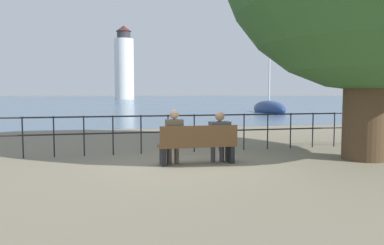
{
  "coord_description": "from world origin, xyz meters",
  "views": [
    {
      "loc": [
        -2.15,
        -8.29,
        1.61
      ],
      "look_at": [
        0.0,
        0.5,
        0.92
      ],
      "focal_mm": 35.0,
      "sensor_mm": 36.0,
      "label": 1
    }
  ],
  "objects_px": {
    "harbor_lighthouse": "(124,65)",
    "seated_person_left": "(174,135)",
    "seated_person_right": "(219,134)",
    "sailboat_0": "(269,108)",
    "park_bench": "(198,145)"
  },
  "relations": [
    {
      "from": "harbor_lighthouse",
      "to": "seated_person_left",
      "type": "bearing_deg",
      "value": -93.0
    },
    {
      "from": "seated_person_right",
      "to": "sailboat_0",
      "type": "relative_size",
      "value": 0.12
    },
    {
      "from": "seated_person_right",
      "to": "harbor_lighthouse",
      "type": "relative_size",
      "value": 0.05
    },
    {
      "from": "seated_person_left",
      "to": "harbor_lighthouse",
      "type": "height_order",
      "value": "harbor_lighthouse"
    },
    {
      "from": "seated_person_right",
      "to": "harbor_lighthouse",
      "type": "xyz_separation_m",
      "value": [
        4.84,
        112.92,
        10.11
      ]
    },
    {
      "from": "seated_person_left",
      "to": "park_bench",
      "type": "bearing_deg",
      "value": -8.15
    },
    {
      "from": "seated_person_left",
      "to": "seated_person_right",
      "type": "relative_size",
      "value": 1.04
    },
    {
      "from": "seated_person_left",
      "to": "harbor_lighthouse",
      "type": "distance_m",
      "value": 113.52
    },
    {
      "from": "sailboat_0",
      "to": "seated_person_left",
      "type": "bearing_deg",
      "value": -119.07
    },
    {
      "from": "seated_person_left",
      "to": "seated_person_right",
      "type": "xyz_separation_m",
      "value": [
        1.08,
        -0.0,
        -0.02
      ]
    },
    {
      "from": "seated_person_left",
      "to": "sailboat_0",
      "type": "xyz_separation_m",
      "value": [
        12.77,
        21.98,
        -0.33
      ]
    },
    {
      "from": "park_bench",
      "to": "seated_person_right",
      "type": "relative_size",
      "value": 1.5
    },
    {
      "from": "park_bench",
      "to": "seated_person_left",
      "type": "bearing_deg",
      "value": 171.85
    },
    {
      "from": "sailboat_0",
      "to": "harbor_lighthouse",
      "type": "relative_size",
      "value": 0.45
    },
    {
      "from": "park_bench",
      "to": "harbor_lighthouse",
      "type": "height_order",
      "value": "harbor_lighthouse"
    }
  ]
}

